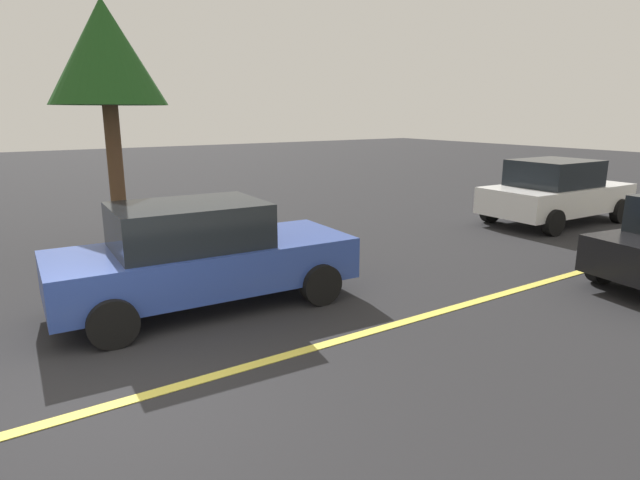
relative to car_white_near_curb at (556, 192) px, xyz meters
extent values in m
plane|color=#262628|center=(-11.86, -2.97, -0.84)|extent=(80.00, 80.00, 0.00)
cube|color=#E0D14C|center=(-8.86, -2.97, -0.83)|extent=(28.00, 0.16, 0.01)
cylinder|color=black|center=(-3.94, -3.51, -0.52)|extent=(0.67, 0.31, 0.64)
cube|color=white|center=(0.06, 0.00, -0.18)|extent=(4.25, 1.98, 0.68)
cube|color=black|center=(-0.15, 0.00, 0.50)|extent=(2.06, 1.70, 0.68)
cylinder|color=black|center=(1.51, 0.91, -0.52)|extent=(0.65, 0.24, 0.64)
cylinder|color=black|center=(1.47, -0.98, -0.52)|extent=(0.65, 0.24, 0.64)
cylinder|color=black|center=(-1.35, 0.97, -0.52)|extent=(0.65, 0.24, 0.64)
cylinder|color=black|center=(-1.39, -0.91, -0.52)|extent=(0.65, 0.24, 0.64)
cube|color=#2D479E|center=(-10.05, -0.77, -0.19)|extent=(4.54, 1.95, 0.64)
cube|color=black|center=(-10.27, -0.76, 0.45)|extent=(2.21, 1.63, 0.64)
cylinder|color=black|center=(-8.49, 0.02, -0.52)|extent=(0.65, 0.25, 0.64)
cylinder|color=black|center=(-8.58, -1.71, -0.52)|extent=(0.65, 0.25, 0.64)
cylinder|color=black|center=(-11.51, 0.17, -0.52)|extent=(0.65, 0.25, 0.64)
cylinder|color=black|center=(-11.60, -1.55, -0.52)|extent=(0.65, 0.25, 0.64)
cylinder|color=#513823|center=(-10.32, 3.38, 0.68)|extent=(0.31, 0.31, 3.02)
cone|color=#1E4C1C|center=(-10.32, 3.38, 3.21)|extent=(2.29, 2.29, 2.04)
camera|label=1|loc=(-12.83, -8.14, 2.06)|focal=29.68mm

